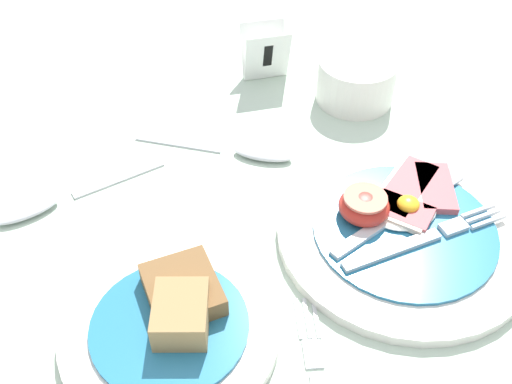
{
  "coord_description": "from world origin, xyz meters",
  "views": [
    {
      "loc": [
        -0.18,
        -0.31,
        0.46
      ],
      "look_at": [
        -0.03,
        0.12,
        0.02
      ],
      "focal_mm": 42.0,
      "sensor_mm": 36.0,
      "label": 1
    }
  ],
  "objects": [
    {
      "name": "breakfast_plate",
      "position": [
        0.1,
        0.03,
        0.01
      ],
      "size": [
        0.26,
        0.26,
        0.04
      ],
      "color": "silver",
      "rests_on": "ground_plane"
    },
    {
      "name": "sugar_cup",
      "position": [
        0.16,
        0.26,
        0.03
      ],
      "size": [
        0.1,
        0.1,
        0.06
      ],
      "color": "white",
      "rests_on": "ground_plane"
    },
    {
      "name": "bread_plate",
      "position": [
        -0.15,
        -0.0,
        0.01
      ],
      "size": [
        0.19,
        0.19,
        0.05
      ],
      "color": "silver",
      "rests_on": "ground_plane"
    },
    {
      "name": "teaspoon_near_cup",
      "position": [
        -0.24,
        0.19,
        0.01
      ],
      "size": [
        0.19,
        0.06,
        0.01
      ],
      "rotation": [
        0.0,
        0.0,
        3.35
      ],
      "color": "silver",
      "rests_on": "ground_plane"
    },
    {
      "name": "teaspoon_by_saucer",
      "position": [
        -0.02,
        0.21,
        0.01
      ],
      "size": [
        0.17,
        0.12,
        0.01
      ],
      "rotation": [
        0.0,
        0.0,
        5.7
      ],
      "color": "silver",
      "rests_on": "ground_plane"
    },
    {
      "name": "number_card",
      "position": [
        0.07,
        0.35,
        0.04
      ],
      "size": [
        0.06,
        0.05,
        0.07
      ],
      "rotation": [
        0.0,
        0.0,
        -0.11
      ],
      "color": "white",
      "rests_on": "ground_plane"
    },
    {
      "name": "ground_plane",
      "position": [
        0.0,
        0.0,
        0.0
      ],
      "size": [
        3.0,
        3.0,
        0.0
      ],
      "primitive_type": "plane",
      "color": "#B7CCB7"
    }
  ]
}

